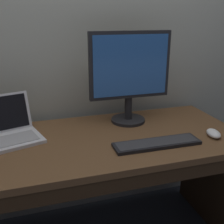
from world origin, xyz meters
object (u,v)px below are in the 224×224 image
(laptop_silver, at_px, (8,133))
(external_monitor, at_px, (130,73))
(wired_keyboard, at_px, (157,143))
(computer_mouse, at_px, (214,133))

(laptop_silver, relative_size, external_monitor, 0.69)
(wired_keyboard, bearing_deg, external_monitor, 94.38)
(laptop_silver, bearing_deg, wired_keyboard, -21.47)
(laptop_silver, distance_m, wired_keyboard, 0.78)
(laptop_silver, relative_size, computer_mouse, 3.42)
(external_monitor, relative_size, wired_keyboard, 1.21)
(laptop_silver, xyz_separation_m, wired_keyboard, (0.72, -0.28, -0.03))
(external_monitor, xyz_separation_m, wired_keyboard, (0.03, -0.34, -0.29))
(external_monitor, relative_size, computer_mouse, 4.92)
(laptop_silver, bearing_deg, computer_mouse, -14.67)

